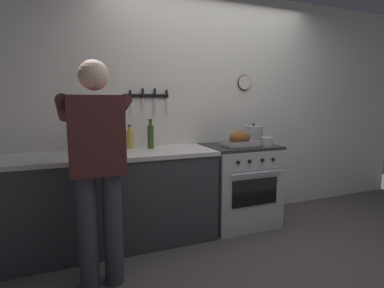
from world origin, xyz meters
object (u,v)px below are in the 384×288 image
stove (239,184)px  person_cook (97,161)px  cutting_board (97,154)px  stock_pot (253,135)px  bottle_cooking_oil (130,139)px  saucepan (267,142)px  bottle_olive_oil (151,136)px  roasting_pan (240,140)px  bottle_wine_red (75,138)px

stove → person_cook: 1.75m
stove → person_cook: (-1.56, -0.62, 0.50)m
cutting_board → person_cook: bearing=-94.3°
stock_pot → bottle_cooking_oil: bearing=174.1°
person_cook → saucepan: bearing=-77.7°
person_cook → bottle_olive_oil: 0.96m
stove → bottle_cooking_oil: bottle_cooking_oil is taller
person_cook → saucepan: 1.82m
roasting_pan → bottle_wine_red: size_ratio=1.09×
person_cook → bottle_wine_red: size_ratio=5.15×
bottle_olive_oil → roasting_pan: bearing=-15.1°
roasting_pan → saucepan: roasting_pan is taller
bottle_olive_oil → bottle_cooking_oil: 0.21m
roasting_pan → stock_pot: (0.28, 0.18, 0.02)m
stove → bottle_wine_red: 1.79m
stock_pot → bottle_wine_red: bottle_wine_red is taller
stock_pot → bottle_cooking_oil: size_ratio=0.94×
bottle_olive_oil → stove: bearing=-8.1°
stock_pot → bottle_cooking_oil: (-1.39, 0.14, 0.00)m
saucepan → roasting_pan: bearing=162.6°
stock_pot → saucepan: bearing=-90.7°
stove → person_cook: bearing=-158.3°
saucepan → bottle_olive_oil: bearing=164.3°
bottle_olive_oil → bottle_cooking_oil: (-0.20, 0.07, -0.03)m
stock_pot → bottle_olive_oil: 1.19m
cutting_board → bottle_olive_oil: (0.55, 0.23, 0.12)m
person_cook → bottle_olive_oil: bearing=-39.0°
person_cook → bottle_wine_red: person_cook is taller
person_cook → stock_pot: person_cook is taller
cutting_board → bottle_wine_red: 0.31m
person_cook → bottle_olive_oil: size_ratio=5.55×
roasting_pan → bottle_olive_oil: 0.94m
stove → cutting_board: 1.59m
stove → roasting_pan: 0.54m
stove → stock_pot: bearing=18.0°
saucepan → bottle_cooking_oil: bearing=163.6°
roasting_pan → bottle_wine_red: (-1.62, 0.24, 0.06)m
stock_pot → bottle_wine_red: (-1.91, 0.06, 0.04)m
roasting_pan → cutting_board: (-1.45, 0.01, -0.07)m
saucepan → stove: bearing=137.2°
bottle_wine_red → person_cook: bearing=-80.0°
roasting_pan → cutting_board: size_ratio=0.98×
stove → saucepan: (0.21, -0.19, 0.50)m
saucepan → cutting_board: (-1.73, 0.10, -0.04)m
roasting_pan → bottle_cooking_oil: bottle_cooking_oil is taller
person_cook → cutting_board: size_ratio=4.61×
stove → cutting_board: cutting_board is taller
person_cook → cutting_board: (0.04, 0.53, -0.04)m
cutting_board → bottle_cooking_oil: bearing=41.5°
stock_pot → saucepan: (-0.00, -0.26, -0.05)m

